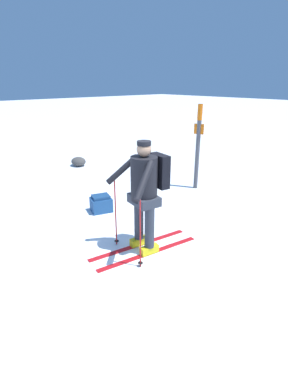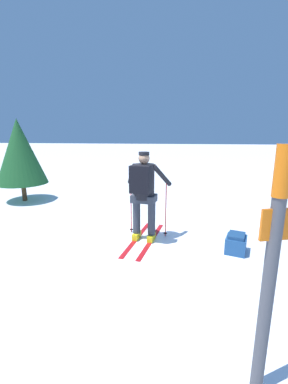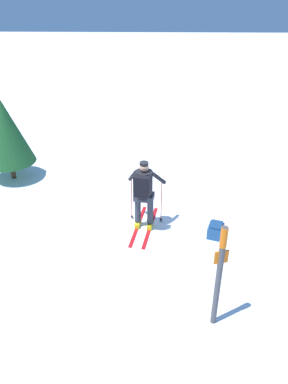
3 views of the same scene
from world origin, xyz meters
name	(u,v)px [view 2 (image 2 of 3)]	position (x,y,z in m)	size (l,w,h in m)	color
ground_plane	(122,238)	(0.00, 0.00, 0.00)	(80.00, 80.00, 0.00)	white
skier	(144,190)	(-0.45, 0.03, 1.04)	(0.95, 1.83, 1.75)	red
dropped_backpack	(236,243)	(-2.16, 0.35, 0.17)	(0.45, 0.49, 0.35)	navy
trail_marker	(272,259)	(-1.78, 2.94, 1.20)	(0.24, 0.11, 2.05)	#4C4C51
pine_tree	(20,152)	(3.64, -2.51, 1.52)	(1.50, 1.50, 2.50)	#4C331E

